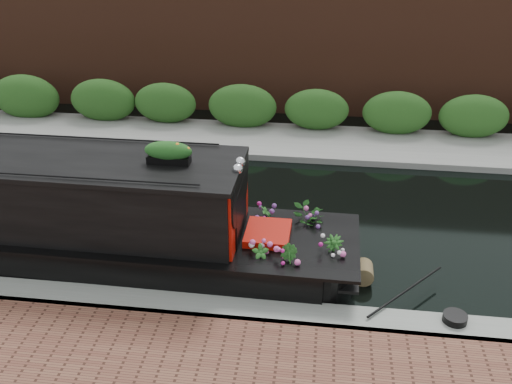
# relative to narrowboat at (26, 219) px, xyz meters

# --- Properties ---
(ground) EXTENTS (80.00, 80.00, 0.00)m
(ground) POSITION_rel_narrowboat_xyz_m (3.08, 1.93, -0.83)
(ground) COLOR black
(ground) RESTS_ON ground
(near_bank_coping) EXTENTS (40.00, 0.60, 0.50)m
(near_bank_coping) POSITION_rel_narrowboat_xyz_m (3.08, -1.37, -0.83)
(near_bank_coping) COLOR gray
(near_bank_coping) RESTS_ON ground
(far_bank_path) EXTENTS (40.00, 2.40, 0.34)m
(far_bank_path) POSITION_rel_narrowboat_xyz_m (3.08, 6.13, -0.83)
(far_bank_path) COLOR gray
(far_bank_path) RESTS_ON ground
(far_hedge) EXTENTS (40.00, 1.10, 2.80)m
(far_hedge) POSITION_rel_narrowboat_xyz_m (3.08, 7.03, -0.83)
(far_hedge) COLOR #27561C
(far_hedge) RESTS_ON ground
(far_brick_wall) EXTENTS (40.00, 1.00, 8.00)m
(far_brick_wall) POSITION_rel_narrowboat_xyz_m (3.08, 9.13, -0.83)
(far_brick_wall) COLOR #4E291A
(far_brick_wall) RESTS_ON ground
(narrowboat) EXTENTS (11.99, 2.24, 2.79)m
(narrowboat) POSITION_rel_narrowboat_xyz_m (0.00, 0.00, 0.00)
(narrowboat) COLOR black
(narrowboat) RESTS_ON ground
(rope_fender) EXTENTS (0.36, 0.41, 0.36)m
(rope_fender) POSITION_rel_narrowboat_xyz_m (6.38, -0.00, -0.65)
(rope_fender) COLOR brown
(rope_fender) RESTS_ON ground
(coiled_mooring_rope) EXTENTS (0.39, 0.39, 0.12)m
(coiled_mooring_rope) POSITION_rel_narrowboat_xyz_m (7.77, -1.24, -0.52)
(coiled_mooring_rope) COLOR black
(coiled_mooring_rope) RESTS_ON near_bank_coping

